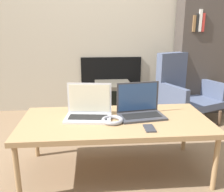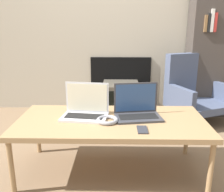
% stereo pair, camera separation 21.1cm
% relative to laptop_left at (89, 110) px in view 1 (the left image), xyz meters
% --- Properties ---
extents(ground_plane, '(14.00, 14.00, 0.00)m').
position_rel_laptop_left_xyz_m(ground_plane, '(0.20, -0.20, -0.49)').
color(ground_plane, '#7A6047').
extents(wall_back, '(7.00, 0.08, 2.60)m').
position_rel_laptop_left_xyz_m(wall_back, '(0.20, 1.49, 0.79)').
color(wall_back, '#B7AD99').
rests_on(wall_back, ground_plane).
extents(table, '(1.39, 0.65, 0.43)m').
position_rel_laptop_left_xyz_m(table, '(0.20, -0.06, -0.09)').
color(table, '#9E7A51').
rests_on(table, ground_plane).
extents(laptop_left, '(0.36, 0.25, 0.25)m').
position_rel_laptop_left_xyz_m(laptop_left, '(0.00, 0.00, 0.00)').
color(laptop_left, silver).
rests_on(laptop_left, table).
extents(laptop_right, '(0.37, 0.26, 0.25)m').
position_rel_laptop_left_xyz_m(laptop_right, '(0.39, -0.00, 0.00)').
color(laptop_right, '#38383D').
rests_on(laptop_right, table).
extents(headphones, '(0.16, 0.16, 0.03)m').
position_rel_laptop_left_xyz_m(headphones, '(0.17, -0.11, -0.05)').
color(headphones, gray).
rests_on(headphones, table).
extents(phone, '(0.07, 0.12, 0.01)m').
position_rel_laptop_left_xyz_m(phone, '(0.41, -0.26, -0.06)').
color(phone, '#333338').
rests_on(phone, table).
extents(tv, '(0.44, 0.45, 0.41)m').
position_rel_laptop_left_xyz_m(tv, '(0.29, 1.22, -0.29)').
color(tv, '#4C473D').
rests_on(tv, ground_plane).
extents(armchair, '(0.80, 0.74, 0.79)m').
position_rel_laptop_left_xyz_m(armchair, '(1.15, 1.05, -0.12)').
color(armchair, '#47516B').
rests_on(armchair, ground_plane).
extents(bookshelf, '(0.82, 0.32, 1.86)m').
position_rel_laptop_left_xyz_m(bookshelf, '(1.52, 1.29, 0.44)').
color(bookshelf, '#3F3833').
rests_on(bookshelf, ground_plane).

